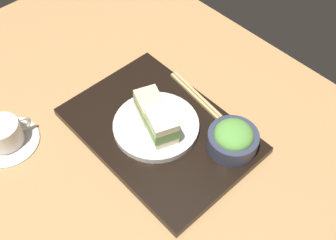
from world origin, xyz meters
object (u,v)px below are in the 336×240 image
at_px(sandwich_near, 161,125).
at_px(salad_bowl, 233,138).
at_px(sandwich_far, 150,106).
at_px(coffee_cup, 5,135).
at_px(chopsticks_pair, 195,95).
at_px(sandwich_plate, 156,126).

height_order(sandwich_near, salad_bowl, sandwich_near).
height_order(sandwich_far, coffee_cup, sandwich_far).
bearing_deg(salad_bowl, sandwich_near, 38.79).
relative_size(sandwich_near, salad_bowl, 0.82).
bearing_deg(salad_bowl, sandwich_far, 22.77).
bearing_deg(sandwich_near, sandwich_far, -19.12).
xyz_separation_m(sandwich_far, salad_bowl, (-0.18, -0.08, -0.01)).
distance_m(sandwich_far, coffee_cup, 0.33).
relative_size(sandwich_far, salad_bowl, 0.85).
distance_m(sandwich_near, chopsticks_pair, 0.16).
bearing_deg(sandwich_far, sandwich_near, 160.88).
bearing_deg(chopsticks_pair, sandwich_near, 104.97).
distance_m(salad_bowl, chopsticks_pair, 0.17).
bearing_deg(sandwich_plate, sandwich_near, 160.88).
distance_m(salad_bowl, coffee_cup, 0.51).
height_order(sandwich_plate, salad_bowl, salad_bowl).
distance_m(sandwich_plate, salad_bowl, 0.18).
distance_m(sandwich_near, salad_bowl, 0.16).
relative_size(sandwich_near, coffee_cup, 0.63).
bearing_deg(sandwich_far, coffee_cup, 57.02).
bearing_deg(sandwich_far, chopsticks_pair, -99.84).
bearing_deg(chopsticks_pair, sandwich_far, 80.16).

